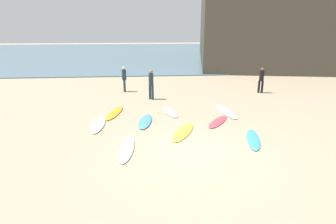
{
  "coord_description": "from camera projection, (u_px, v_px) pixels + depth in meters",
  "views": [
    {
      "loc": [
        -1.57,
        -8.48,
        4.22
      ],
      "look_at": [
        -0.53,
        3.82,
        0.3
      ],
      "focal_mm": 29.57,
      "sensor_mm": 36.0,
      "label": 1
    }
  ],
  "objects": [
    {
      "name": "surfboard_1",
      "position": [
        127.0,
        148.0,
        9.76
      ],
      "size": [
        0.64,
        2.28,
        0.08
      ],
      "primitive_type": "ellipsoid",
      "rotation": [
        0.0,
        0.0,
        3.08
      ],
      "color": "white",
      "rests_on": "ground_plane"
    },
    {
      "name": "surfboard_7",
      "position": [
        218.0,
        122.0,
        12.47
      ],
      "size": [
        1.49,
        1.87,
        0.07
      ],
      "primitive_type": "ellipsoid",
      "rotation": [
        0.0,
        0.0,
        -0.6
      ],
      "color": "#E54854",
      "rests_on": "ground_plane"
    },
    {
      "name": "beachgoer_near",
      "position": [
        151.0,
        83.0,
        16.03
      ],
      "size": [
        0.4,
        0.4,
        1.75
      ],
      "rotation": [
        0.0,
        0.0,
        5.56
      ],
      "color": "#1E3342",
      "rests_on": "ground_plane"
    },
    {
      "name": "beachgoer_far",
      "position": [
        124.0,
        78.0,
        17.9
      ],
      "size": [
        0.31,
        0.34,
        1.65
      ],
      "rotation": [
        0.0,
        0.0,
        1.7
      ],
      "color": "#1E3342",
      "rests_on": "ground_plane"
    },
    {
      "name": "surfboard_2",
      "position": [
        183.0,
        132.0,
        11.3
      ],
      "size": [
        1.46,
        2.29,
        0.06
      ],
      "primitive_type": "ellipsoid",
      "rotation": [
        0.0,
        0.0,
        -0.42
      ],
      "color": "yellow",
      "rests_on": "ground_plane"
    },
    {
      "name": "surfboard_0",
      "position": [
        253.0,
        139.0,
        10.56
      ],
      "size": [
        1.05,
        2.13,
        0.06
      ],
      "primitive_type": "ellipsoid",
      "rotation": [
        0.0,
        0.0,
        2.85
      ],
      "color": "#44A1E3",
      "rests_on": "ground_plane"
    },
    {
      "name": "beachgoer_mid",
      "position": [
        261.0,
        79.0,
        17.61
      ],
      "size": [
        0.37,
        0.37,
        1.63
      ],
      "rotation": [
        0.0,
        0.0,
        5.89
      ],
      "color": "black",
      "rests_on": "ground_plane"
    },
    {
      "name": "ocean_water",
      "position": [
        154.0,
        53.0,
        42.48
      ],
      "size": [
        120.0,
        40.0,
        0.08
      ],
      "primitive_type": "cube",
      "color": "slate",
      "rests_on": "ground_plane"
    },
    {
      "name": "surfboard_3",
      "position": [
        226.0,
        111.0,
        13.92
      ],
      "size": [
        0.83,
        2.48,
        0.08
      ],
      "primitive_type": "ellipsoid",
      "rotation": [
        0.0,
        0.0,
        3.25
      ],
      "color": "white",
      "rests_on": "ground_plane"
    },
    {
      "name": "ground_plane",
      "position": [
        193.0,
        154.0,
        9.46
      ],
      "size": [
        120.0,
        120.0,
        0.0
      ],
      "primitive_type": "plane",
      "color": "tan"
    },
    {
      "name": "surfboard_4",
      "position": [
        170.0,
        111.0,
        13.89
      ],
      "size": [
        0.92,
        2.07,
        0.08
      ],
      "primitive_type": "ellipsoid",
      "rotation": [
        0.0,
        0.0,
        3.36
      ],
      "color": "silver",
      "rests_on": "ground_plane"
    },
    {
      "name": "surfboard_5",
      "position": [
        114.0,
        113.0,
        13.68
      ],
      "size": [
        0.96,
        2.33,
        0.07
      ],
      "primitive_type": "ellipsoid",
      "rotation": [
        0.0,
        0.0,
        -0.21
      ],
      "color": "orange",
      "rests_on": "ground_plane"
    },
    {
      "name": "surfboard_6",
      "position": [
        98.0,
        124.0,
        12.16
      ],
      "size": [
        0.6,
        2.31,
        0.09
      ],
      "primitive_type": "ellipsoid",
      "rotation": [
        0.0,
        0.0,
        0.01
      ],
      "color": "#F8ECC6",
      "rests_on": "ground_plane"
    },
    {
      "name": "surfboard_8",
      "position": [
        145.0,
        121.0,
        12.47
      ],
      "size": [
        0.83,
        2.08,
        0.09
      ],
      "primitive_type": "ellipsoid",
      "rotation": [
        0.0,
        0.0,
        3.0
      ],
      "color": "#4B9AD1",
      "rests_on": "ground_plane"
    }
  ]
}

